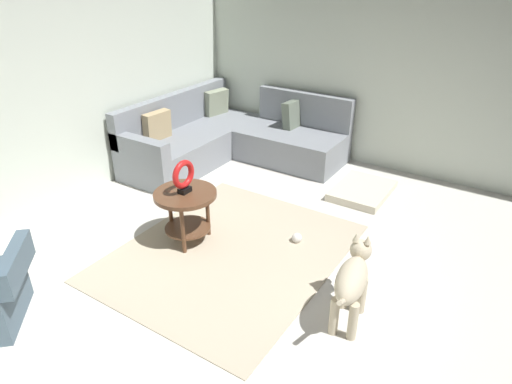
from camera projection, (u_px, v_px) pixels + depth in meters
The scene contains 10 objects.
ground_plane at pixel (286, 291), 3.88m from camera, with size 6.00×6.00×0.10m, color silver.
wall_back at pixel (42, 84), 4.64m from camera, with size 6.00×0.12×2.70m, color silver.
wall_right at pixel (409, 66), 5.42m from camera, with size 0.12×6.00×2.70m, color silver.
area_rug at pixel (230, 252), 4.30m from camera, with size 2.30×1.90×0.01m, color #BCAD93.
sectional_couch at pixel (230, 139), 6.17m from camera, with size 2.20×2.25×0.88m.
side_table at pixel (186, 204), 4.30m from camera, with size 0.60×0.60×0.54m.
torus_sculpture at pixel (184, 176), 4.16m from camera, with size 0.28×0.08×0.33m.
dog_bed_mat at pixel (362, 191), 5.35m from camera, with size 0.80×0.60×0.09m, color beige.
dog at pixel (352, 279), 3.35m from camera, with size 0.84×0.30×0.63m.
dog_toy_ball at pixel (297, 238), 4.43m from camera, with size 0.10×0.10×0.10m, color silver.
Camera 1 is at (-2.70, -1.43, 2.50)m, focal length 31.55 mm.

